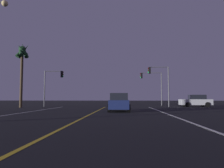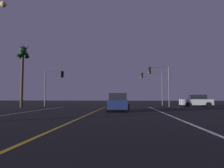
{
  "view_description": "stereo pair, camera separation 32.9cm",
  "coord_description": "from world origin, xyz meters",
  "px_view_note": "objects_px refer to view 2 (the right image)",
  "views": [
    {
      "loc": [
        2.56,
        1.92,
        1.27
      ],
      "look_at": [
        1.07,
        29.03,
        3.05
      ],
      "focal_mm": 33.91,
      "sensor_mm": 36.0,
      "label": 1
    },
    {
      "loc": [
        2.89,
        1.92,
        1.27
      ],
      "look_at": [
        1.07,
        29.03,
        3.05
      ],
      "focal_mm": 33.91,
      "sensor_mm": 36.0,
      "label": 2
    }
  ],
  "objects_px": {
    "car_ahead_far": "(118,103)",
    "traffic_light_near_left": "(54,80)",
    "traffic_light_far_right": "(152,81)",
    "car_crossing_side": "(196,101)",
    "palm_tree_left_far": "(23,56)",
    "traffic_light_near_right": "(159,77)"
  },
  "relations": [
    {
      "from": "traffic_light_near_right",
      "to": "traffic_light_far_right",
      "type": "height_order",
      "value": "traffic_light_near_right"
    },
    {
      "from": "car_ahead_far",
      "to": "palm_tree_left_far",
      "type": "xyz_separation_m",
      "value": [
        -13.08,
        7.08,
        6.01
      ]
    },
    {
      "from": "traffic_light_near_left",
      "to": "palm_tree_left_far",
      "type": "xyz_separation_m",
      "value": [
        -3.42,
        -2.77,
        2.99
      ]
    },
    {
      "from": "car_crossing_side",
      "to": "traffic_light_near_left",
      "type": "distance_m",
      "value": 20.64
    },
    {
      "from": "car_crossing_side",
      "to": "traffic_light_near_left",
      "type": "relative_size",
      "value": 0.83
    },
    {
      "from": "traffic_light_near_left",
      "to": "car_ahead_far",
      "type": "bearing_deg",
      "value": -45.56
    },
    {
      "from": "car_ahead_far",
      "to": "car_crossing_side",
      "type": "xyz_separation_m",
      "value": [
        10.74,
        10.87,
        0.0
      ]
    },
    {
      "from": "traffic_light_near_right",
      "to": "palm_tree_left_far",
      "type": "height_order",
      "value": "palm_tree_left_far"
    },
    {
      "from": "traffic_light_near_left",
      "to": "traffic_light_far_right",
      "type": "height_order",
      "value": "traffic_light_far_right"
    },
    {
      "from": "traffic_light_near_left",
      "to": "traffic_light_far_right",
      "type": "relative_size",
      "value": 0.94
    },
    {
      "from": "traffic_light_far_right",
      "to": "palm_tree_left_far",
      "type": "xyz_separation_m",
      "value": [
        -18.1,
        -8.27,
        2.73
      ]
    },
    {
      "from": "palm_tree_left_far",
      "to": "car_ahead_far",
      "type": "bearing_deg",
      "value": -28.42
    },
    {
      "from": "car_ahead_far",
      "to": "traffic_light_far_right",
      "type": "xyz_separation_m",
      "value": [
        5.02,
        15.35,
        3.27
      ]
    },
    {
      "from": "car_ahead_far",
      "to": "traffic_light_near_left",
      "type": "bearing_deg",
      "value": 44.44
    },
    {
      "from": "car_crossing_side",
      "to": "traffic_light_near_right",
      "type": "height_order",
      "value": "traffic_light_near_right"
    },
    {
      "from": "car_ahead_far",
      "to": "traffic_light_near_left",
      "type": "relative_size",
      "value": 0.83
    },
    {
      "from": "car_crossing_side",
      "to": "traffic_light_far_right",
      "type": "distance_m",
      "value": 7.97
    },
    {
      "from": "car_ahead_far",
      "to": "traffic_light_far_right",
      "type": "relative_size",
      "value": 0.78
    },
    {
      "from": "traffic_light_far_right",
      "to": "traffic_light_near_left",
      "type": "bearing_deg",
      "value": 20.55
    },
    {
      "from": "traffic_light_near_left",
      "to": "traffic_light_far_right",
      "type": "bearing_deg",
      "value": 20.55
    },
    {
      "from": "car_crossing_side",
      "to": "palm_tree_left_far",
      "type": "height_order",
      "value": "palm_tree_left_far"
    },
    {
      "from": "car_crossing_side",
      "to": "traffic_light_near_left",
      "type": "xyz_separation_m",
      "value": [
        -20.39,
        -1.02,
        3.02
      ]
    }
  ]
}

